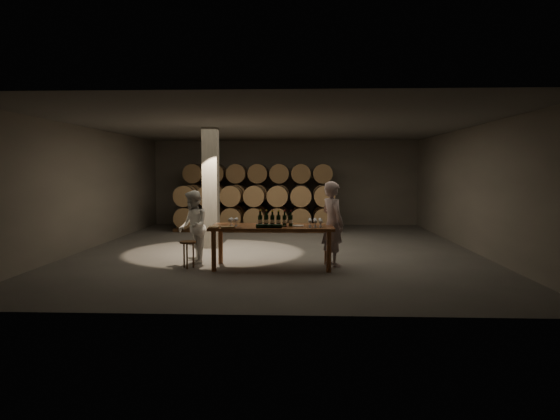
{
  "coord_description": "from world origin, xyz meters",
  "views": [
    {
      "loc": [
        0.62,
        -13.0,
        2.08
      ],
      "look_at": [
        0.09,
        -0.78,
        1.1
      ],
      "focal_mm": 32.0,
      "sensor_mm": 36.0,
      "label": 1
    }
  ],
  "objects_px": {
    "person_man": "(333,224)",
    "plate": "(298,226)",
    "bottle_cluster": "(275,220)",
    "stool": "(188,246)",
    "person_woman": "(193,227)",
    "tasting_table": "(272,231)",
    "notebook_near": "(228,227)"
  },
  "relations": [
    {
      "from": "bottle_cluster",
      "to": "person_man",
      "type": "bearing_deg",
      "value": 12.18
    },
    {
      "from": "bottle_cluster",
      "to": "plate",
      "type": "xyz_separation_m",
      "value": [
        0.48,
        -0.04,
        -0.11
      ]
    },
    {
      "from": "tasting_table",
      "to": "plate",
      "type": "xyz_separation_m",
      "value": [
        0.55,
        -0.02,
        0.11
      ]
    },
    {
      "from": "stool",
      "to": "person_man",
      "type": "xyz_separation_m",
      "value": [
        3.08,
        0.39,
        0.45
      ]
    },
    {
      "from": "plate",
      "to": "person_man",
      "type": "relative_size",
      "value": 0.14
    },
    {
      "from": "stool",
      "to": "person_woman",
      "type": "bearing_deg",
      "value": 91.75
    },
    {
      "from": "tasting_table",
      "to": "plate",
      "type": "distance_m",
      "value": 0.56
    },
    {
      "from": "tasting_table",
      "to": "stool",
      "type": "xyz_separation_m",
      "value": [
        -1.79,
        -0.11,
        -0.33
      ]
    },
    {
      "from": "plate",
      "to": "bottle_cluster",
      "type": "bearing_deg",
      "value": 175.41
    },
    {
      "from": "stool",
      "to": "person_man",
      "type": "height_order",
      "value": "person_man"
    },
    {
      "from": "bottle_cluster",
      "to": "notebook_near",
      "type": "height_order",
      "value": "bottle_cluster"
    },
    {
      "from": "bottle_cluster",
      "to": "notebook_near",
      "type": "relative_size",
      "value": 2.74
    },
    {
      "from": "person_man",
      "to": "person_woman",
      "type": "relative_size",
      "value": 1.13
    },
    {
      "from": "tasting_table",
      "to": "person_woman",
      "type": "height_order",
      "value": "person_woman"
    },
    {
      "from": "plate",
      "to": "stool",
      "type": "height_order",
      "value": "plate"
    },
    {
      "from": "bottle_cluster",
      "to": "plate",
      "type": "bearing_deg",
      "value": -4.59
    },
    {
      "from": "person_woman",
      "to": "plate",
      "type": "bearing_deg",
      "value": 59.23
    },
    {
      "from": "tasting_table",
      "to": "person_woman",
      "type": "xyz_separation_m",
      "value": [
        -1.8,
        0.47,
        0.02
      ]
    },
    {
      "from": "tasting_table",
      "to": "stool",
      "type": "bearing_deg",
      "value": -176.32
    },
    {
      "from": "stool",
      "to": "bottle_cluster",
      "type": "bearing_deg",
      "value": 3.98
    },
    {
      "from": "plate",
      "to": "person_woman",
      "type": "bearing_deg",
      "value": 168.13
    },
    {
      "from": "notebook_near",
      "to": "tasting_table",
      "type": "bearing_deg",
      "value": 9.33
    },
    {
      "from": "bottle_cluster",
      "to": "person_man",
      "type": "relative_size",
      "value": 0.4
    },
    {
      "from": "bottle_cluster",
      "to": "plate",
      "type": "height_order",
      "value": "bottle_cluster"
    },
    {
      "from": "plate",
      "to": "person_woman",
      "type": "xyz_separation_m",
      "value": [
        -2.35,
        0.49,
        -0.09
      ]
    },
    {
      "from": "person_man",
      "to": "plate",
      "type": "bearing_deg",
      "value": 82.45
    },
    {
      "from": "plate",
      "to": "notebook_near",
      "type": "distance_m",
      "value": 1.49
    },
    {
      "from": "notebook_near",
      "to": "stool",
      "type": "xyz_separation_m",
      "value": [
        -0.9,
        0.31,
        -0.44
      ]
    },
    {
      "from": "plate",
      "to": "notebook_near",
      "type": "bearing_deg",
      "value": -164.54
    },
    {
      "from": "stool",
      "to": "person_woman",
      "type": "xyz_separation_m",
      "value": [
        -0.02,
        0.58,
        0.35
      ]
    },
    {
      "from": "plate",
      "to": "person_man",
      "type": "height_order",
      "value": "person_man"
    },
    {
      "from": "tasting_table",
      "to": "plate",
      "type": "height_order",
      "value": "plate"
    }
  ]
}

